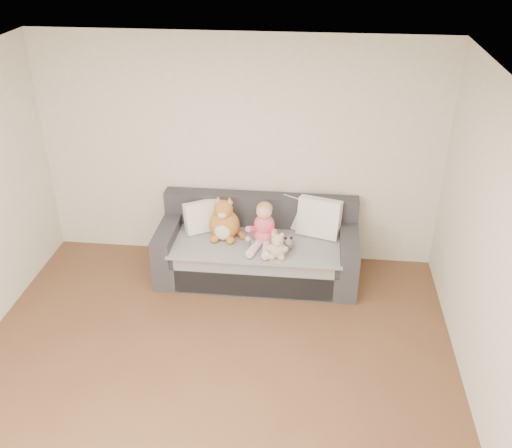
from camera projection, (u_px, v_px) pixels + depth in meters
The scene contains 10 objects.
room_shell at pixel (204, 250), 4.52m from camera, with size 5.00×5.00×5.00m.
sofa at pixel (258, 250), 6.40m from camera, with size 2.20×0.94×0.85m.
cushion_left at pixel (202, 217), 6.38m from camera, with size 0.42×0.35×0.36m.
cushion_right_back at pixel (299, 214), 6.42m from camera, with size 0.45×0.37×0.39m.
cushion_right_front at pixel (319, 218), 6.28m from camera, with size 0.51×0.33×0.45m.
toddler at pixel (263, 228), 6.10m from camera, with size 0.35×0.50×0.49m.
plush_cat at pixel (224, 222), 6.24m from camera, with size 0.41×0.35×0.52m.
teddy_bear at pixel (277, 247), 5.91m from camera, with size 0.24×0.17×0.30m.
plush_cow at pixel (288, 243), 6.07m from camera, with size 0.15×0.23×0.19m.
sippy_cup at pixel (252, 244), 6.10m from camera, with size 0.09×0.06×0.10m.
Camera 1 is at (0.83, -3.36, 3.68)m, focal length 40.00 mm.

